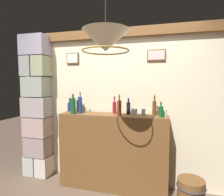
{
  "coord_description": "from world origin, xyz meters",
  "views": [
    {
      "loc": [
        0.72,
        -1.84,
        1.61
      ],
      "look_at": [
        0.0,
        0.8,
        1.39
      ],
      "focal_mm": 30.12,
      "sensor_mm": 36.0,
      "label": 1
    }
  ],
  "objects": [
    {
      "name": "liquor_bottle_whiskey",
      "position": [
        0.12,
        0.75,
        1.26
      ],
      "size": [
        0.06,
        0.06,
        0.31
      ],
      "color": "brown",
      "rests_on": "bar_shelf_unit"
    },
    {
      "name": "liquor_bottle_tequila",
      "position": [
        -0.6,
        0.95,
        1.24
      ],
      "size": [
        0.08,
        0.08,
        0.24
      ],
      "color": "black",
      "rests_on": "bar_shelf_unit"
    },
    {
      "name": "stone_pillar",
      "position": [
        -1.37,
        0.95,
        1.21
      ],
      "size": [
        0.45,
        0.35,
        2.39
      ],
      "color": "#A7ABA8",
      "rests_on": "ground"
    },
    {
      "name": "pendant_lamp",
      "position": [
        0.15,
        -0.0,
        2.03
      ],
      "size": [
        0.48,
        0.48,
        0.55
      ],
      "color": "#EFE5C6"
    },
    {
      "name": "liquor_bottle_scotch",
      "position": [
        -0.77,
        0.96,
        1.22
      ],
      "size": [
        0.08,
        0.08,
        0.22
      ],
      "color": "navy",
      "rests_on": "bar_shelf_unit"
    },
    {
      "name": "liquor_bottle_mezcal",
      "position": [
        -0.6,
        0.74,
        1.27
      ],
      "size": [
        0.07,
        0.07,
        0.3
      ],
      "color": "#195022",
      "rests_on": "bar_shelf_unit"
    },
    {
      "name": "bar_shelf_unit",
      "position": [
        0.0,
        0.85,
        0.57
      ],
      "size": [
        1.62,
        0.35,
        1.14
      ],
      "primitive_type": "cube",
      "color": "brown",
      "rests_on": "ground"
    },
    {
      "name": "panelled_rear_partition",
      "position": [
        -0.0,
        1.1,
        1.31
      ],
      "size": [
        3.39,
        0.15,
        2.46
      ],
      "color": "beige",
      "rests_on": "ground"
    },
    {
      "name": "liquor_bottle_rum",
      "position": [
        0.22,
        0.93,
        1.24
      ],
      "size": [
        0.06,
        0.06,
        0.24
      ],
      "color": "black",
      "rests_on": "bar_shelf_unit"
    },
    {
      "name": "liquor_bottle_sherry",
      "position": [
        0.6,
        0.91,
        1.26
      ],
      "size": [
        0.06,
        0.06,
        0.3
      ],
      "color": "brown",
      "rests_on": "bar_shelf_unit"
    },
    {
      "name": "wooden_barrel",
      "position": [
        1.08,
        0.59,
        0.21
      ],
      "size": [
        0.35,
        0.35,
        0.41
      ],
      "color": "brown",
      "rests_on": "ground"
    },
    {
      "name": "liquor_bottle_rye",
      "position": [
        -0.52,
        0.83,
        1.27
      ],
      "size": [
        0.06,
        0.06,
        0.33
      ],
      "color": "navy",
      "rests_on": "bar_shelf_unit"
    },
    {
      "name": "glass_tumbler_rocks",
      "position": [
        0.32,
        0.9,
        1.19
      ],
      "size": [
        0.08,
        0.08,
        0.09
      ],
      "color": "silver",
      "rests_on": "bar_shelf_unit"
    },
    {
      "name": "liquor_bottle_gin",
      "position": [
        0.69,
        0.79,
        1.22
      ],
      "size": [
        0.06,
        0.06,
        0.21
      ],
      "color": "#175524",
      "rests_on": "bar_shelf_unit"
    },
    {
      "name": "liquor_bottle_amaro",
      "position": [
        -0.0,
        0.94,
        1.24
      ],
      "size": [
        0.06,
        0.06,
        0.26
      ],
      "color": "maroon",
      "rests_on": "bar_shelf_unit"
    },
    {
      "name": "glass_tumbler_highball",
      "position": [
        0.45,
        0.85,
        1.19
      ],
      "size": [
        0.06,
        0.06,
        0.1
      ],
      "color": "silver",
      "rests_on": "bar_shelf_unit"
    },
    {
      "name": "glass_tumbler_shot",
      "position": [
        0.74,
        0.88,
        1.19
      ],
      "size": [
        0.06,
        0.06,
        0.09
      ],
      "color": "silver",
      "rests_on": "bar_shelf_unit"
    }
  ]
}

